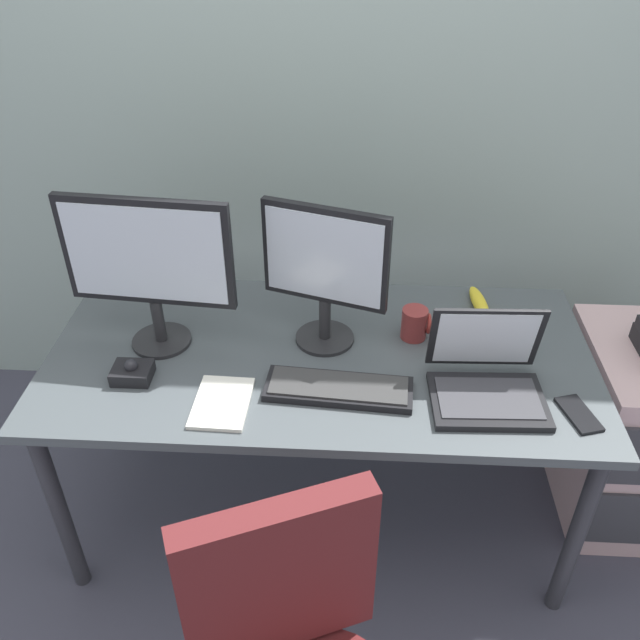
# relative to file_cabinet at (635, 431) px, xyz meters

# --- Properties ---
(ground_plane) EXTENTS (8.00, 8.00, 0.00)m
(ground_plane) POSITION_rel_file_cabinet_xyz_m (-1.07, -0.10, -0.34)
(ground_plane) COLOR #454453
(back_wall) EXTENTS (6.00, 0.10, 2.80)m
(back_wall) POSITION_rel_file_cabinet_xyz_m (-1.07, 0.64, 1.06)
(back_wall) COLOR #9CB0A8
(back_wall) RESTS_ON ground
(desk) EXTENTS (1.63, 0.79, 0.71)m
(desk) POSITION_rel_file_cabinet_xyz_m (-1.07, -0.10, 0.31)
(desk) COLOR #484F53
(desk) RESTS_ON ground
(file_cabinet) EXTENTS (0.42, 0.53, 0.67)m
(file_cabinet) POSITION_rel_file_cabinet_xyz_m (0.00, 0.00, 0.00)
(file_cabinet) COLOR beige
(file_cabinet) RESTS_ON ground
(monitor_main) EXTENTS (0.49, 0.18, 0.48)m
(monitor_main) POSITION_rel_file_cabinet_xyz_m (-1.55, -0.08, 0.66)
(monitor_main) COLOR #262628
(monitor_main) RESTS_ON desk
(monitor_side) EXTENTS (0.37, 0.18, 0.45)m
(monitor_side) POSITION_rel_file_cabinet_xyz_m (-1.06, -0.04, 0.63)
(monitor_side) COLOR #262628
(monitor_side) RESTS_ON desk
(keyboard) EXTENTS (0.42, 0.17, 0.03)m
(keyboard) POSITION_rel_file_cabinet_xyz_m (-1.00, -0.28, 0.39)
(keyboard) COLOR black
(keyboard) RESTS_ON desk
(laptop) EXTENTS (0.32, 0.28, 0.24)m
(laptop) POSITION_rel_file_cabinet_xyz_m (-0.60, -0.26, 0.43)
(laptop) COLOR black
(laptop) RESTS_ON desk
(trackball_mouse) EXTENTS (0.11, 0.09, 0.07)m
(trackball_mouse) POSITION_rel_file_cabinet_xyz_m (-1.59, -0.25, 0.40)
(trackball_mouse) COLOR black
(trackball_mouse) RESTS_ON desk
(coffee_mug) EXTENTS (0.09, 0.08, 0.10)m
(coffee_mug) POSITION_rel_file_cabinet_xyz_m (-0.78, -0.01, 0.42)
(coffee_mug) COLOR maroon
(coffee_mug) RESTS_ON desk
(paper_notepad) EXTENTS (0.15, 0.21, 0.01)m
(paper_notepad) POSITION_rel_file_cabinet_xyz_m (-1.32, -0.35, 0.38)
(paper_notepad) COLOR white
(paper_notepad) RESTS_ON desk
(cell_phone) EXTENTS (0.11, 0.16, 0.01)m
(cell_phone) POSITION_rel_file_cabinet_xyz_m (-0.36, -0.34, 0.38)
(cell_phone) COLOR black
(cell_phone) RESTS_ON desk
(banana) EXTENTS (0.07, 0.19, 0.04)m
(banana) POSITION_rel_file_cabinet_xyz_m (-0.56, 0.16, 0.39)
(banana) COLOR yellow
(banana) RESTS_ON desk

